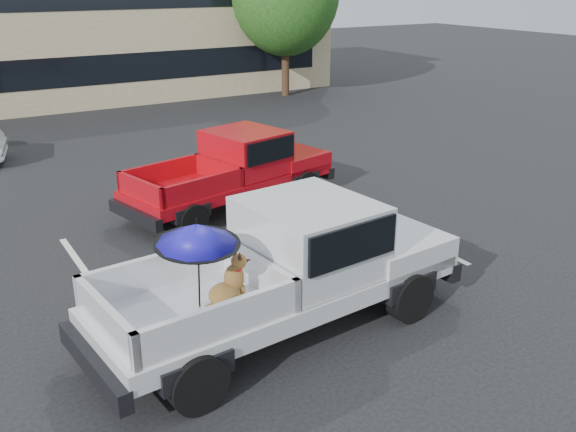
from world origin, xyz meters
name	(u,v)px	position (x,y,z in m)	size (l,w,h in m)	color
ground	(315,294)	(0.00, 0.00, 0.00)	(90.00, 90.00, 0.00)	black
stripe_left	(98,289)	(-3.00, 2.00, 0.00)	(0.12, 5.00, 0.01)	silver
stripe_right	(382,222)	(3.00, 2.00, 0.00)	(0.12, 5.00, 0.01)	silver
motel_building	(83,17)	(2.00, 20.99, 3.21)	(20.40, 8.40, 6.30)	tan
silver_pickup	(296,259)	(-0.76, -0.64, 1.05)	(5.85, 2.53, 2.06)	black
red_pickup	(241,165)	(1.02, 4.58, 0.91)	(5.29, 2.83, 1.66)	black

